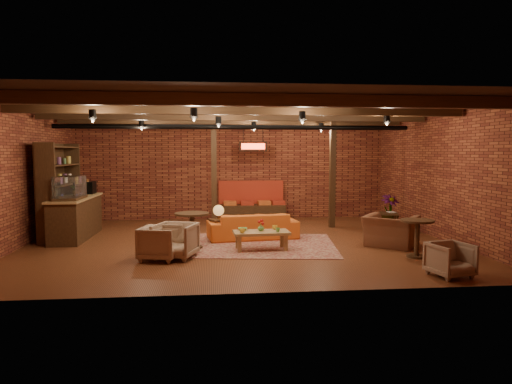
{
  "coord_description": "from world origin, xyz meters",
  "views": [
    {
      "loc": [
        -0.68,
        -10.85,
        2.17
      ],
      "look_at": [
        0.41,
        0.2,
        1.2
      ],
      "focal_mm": 32.0,
      "sensor_mm": 36.0,
      "label": 1
    }
  ],
  "objects": [
    {
      "name": "ceiling_spotlights",
      "position": [
        0.0,
        0.0,
        2.86
      ],
      "size": [
        6.4,
        4.4,
        0.28
      ],
      "primitive_type": null,
      "color": "black",
      "rests_on": "ceiling"
    },
    {
      "name": "service_sign",
      "position": [
        0.6,
        3.1,
        2.35
      ],
      "size": [
        0.86,
        0.06,
        0.3
      ],
      "primitive_type": "cube",
      "color": "#FF3C19",
      "rests_on": "ceiling"
    },
    {
      "name": "post_right",
      "position": [
        2.8,
        2.0,
        1.6
      ],
      "size": [
        0.16,
        0.16,
        3.2
      ],
      "primitive_type": "cube",
      "color": "black",
      "rests_on": "ground"
    },
    {
      "name": "wall_front",
      "position": [
        0.0,
        -4.0,
        1.6
      ],
      "size": [
        10.0,
        0.02,
        3.2
      ],
      "primitive_type": "cube",
      "color": "#5F241B",
      "rests_on": "ground"
    },
    {
      "name": "round_table_left",
      "position": [
        -1.12,
        -0.58,
        0.55
      ],
      "size": [
        0.78,
        0.78,
        0.81
      ],
      "color": "black",
      "rests_on": "floor"
    },
    {
      "name": "round_table_right",
      "position": [
        3.55,
        -1.92,
        0.52
      ],
      "size": [
        0.67,
        0.67,
        0.78
      ],
      "color": "black",
      "rests_on": "floor"
    },
    {
      "name": "armchair_far",
      "position": [
        3.46,
        -3.4,
        0.33
      ],
      "size": [
        0.76,
        0.73,
        0.66
      ],
      "primitive_type": "imported",
      "rotation": [
        0.0,
        0.0,
        0.23
      ],
      "color": "tan",
      "rests_on": "floor"
    },
    {
      "name": "post_left",
      "position": [
        -0.6,
        2.6,
        1.6
      ],
      "size": [
        0.16,
        0.16,
        3.2
      ],
      "primitive_type": "cube",
      "color": "black",
      "rests_on": "ground"
    },
    {
      "name": "plant_tall",
      "position": [
        4.4,
        1.66,
        1.43
      ],
      "size": [
        1.97,
        1.97,
        2.87
      ],
      "primitive_type": "imported",
      "rotation": [
        0.0,
        0.0,
        0.26
      ],
      "color": "#4C7F4C",
      "rests_on": "floor"
    },
    {
      "name": "ceiling",
      "position": [
        0.0,
        0.0,
        3.2
      ],
      "size": [
        10.0,
        8.0,
        0.02
      ],
      "primitive_type": "cube",
      "color": "black",
      "rests_on": "wall_back"
    },
    {
      "name": "side_table_book",
      "position": [
        4.03,
        0.87,
        0.51
      ],
      "size": [
        0.61,
        0.61,
        0.58
      ],
      "rotation": [
        0.0,
        0.0,
        -0.27
      ],
      "color": "black",
      "rests_on": "floor"
    },
    {
      "name": "armchair_right",
      "position": [
        3.43,
        -0.82,
        0.48
      ],
      "size": [
        1.31,
        1.25,
        0.97
      ],
      "primitive_type": "imported",
      "rotation": [
        0.0,
        0.0,
        2.46
      ],
      "color": "brown",
      "rests_on": "floor"
    },
    {
      "name": "ceiling_pipe",
      "position": [
        0.0,
        1.6,
        2.85
      ],
      "size": [
        9.6,
        0.12,
        0.12
      ],
      "primitive_type": "cylinder",
      "rotation": [
        0.0,
        1.57,
        0.0
      ],
      "color": "black",
      "rests_on": "ceiling"
    },
    {
      "name": "sofa",
      "position": [
        0.35,
        0.44,
        0.32
      ],
      "size": [
        2.32,
        1.16,
        0.65
      ],
      "primitive_type": "imported",
      "rotation": [
        0.0,
        0.0,
        3.28
      ],
      "color": "#CD5A1C",
      "rests_on": "floor"
    },
    {
      "name": "ceiling_beams",
      "position": [
        0.0,
        0.0,
        3.08
      ],
      "size": [
        9.8,
        6.4,
        0.22
      ],
      "primitive_type": null,
      "color": "black",
      "rests_on": "ceiling"
    },
    {
      "name": "side_table_lamp",
      "position": [
        -0.51,
        0.45,
        0.66
      ],
      "size": [
        0.55,
        0.55,
        0.86
      ],
      "rotation": [
        0.0,
        0.0,
        0.42
      ],
      "color": "black",
      "rests_on": "floor"
    },
    {
      "name": "wall_left",
      "position": [
        -5.0,
        0.0,
        1.6
      ],
      "size": [
        0.02,
        8.0,
        3.2
      ],
      "primitive_type": "cube",
      "color": "#5F241B",
      "rests_on": "ground"
    },
    {
      "name": "coffee_table",
      "position": [
        0.4,
        -0.9,
        0.38
      ],
      "size": [
        1.26,
        0.67,
        0.67
      ],
      "rotation": [
        0.0,
        0.0,
        0.05
      ],
      "color": "olive",
      "rests_on": "floor"
    },
    {
      "name": "service_counter",
      "position": [
        -4.1,
        1.0,
        0.8
      ],
      "size": [
        0.8,
        2.5,
        1.6
      ],
      "primitive_type": null,
      "color": "black",
      "rests_on": "ground"
    },
    {
      "name": "wall_right",
      "position": [
        5.0,
        0.0,
        1.6
      ],
      "size": [
        0.02,
        8.0,
        3.2
      ],
      "primitive_type": "cube",
      "color": "#5F241B",
      "rests_on": "ground"
    },
    {
      "name": "plant_counter",
      "position": [
        -4.0,
        1.2,
        1.22
      ],
      "size": [
        0.35,
        0.39,
        0.3
      ],
      "primitive_type": "imported",
      "color": "#337F33",
      "rests_on": "service_counter"
    },
    {
      "name": "shelving_hutch",
      "position": [
        -4.5,
        1.1,
        1.2
      ],
      "size": [
        0.52,
        2.0,
        2.4
      ],
      "primitive_type": null,
      "color": "black",
      "rests_on": "ground"
    },
    {
      "name": "armchair_a",
      "position": [
        -1.72,
        -1.63,
        0.38
      ],
      "size": [
        0.85,
        0.88,
        0.76
      ],
      "primitive_type": "imported",
      "rotation": [
        0.0,
        0.0,
        1.33
      ],
      "color": "tan",
      "rests_on": "floor"
    },
    {
      "name": "wall_back",
      "position": [
        0.0,
        4.0,
        1.6
      ],
      "size": [
        10.0,
        0.02,
        3.2
      ],
      "primitive_type": "cube",
      "color": "#5F241B",
      "rests_on": "ground"
    },
    {
      "name": "armchair_b",
      "position": [
        -1.42,
        -1.53,
        0.4
      ],
      "size": [
        0.97,
        0.94,
        0.8
      ],
      "primitive_type": "imported",
      "rotation": [
        0.0,
        0.0,
        -0.31
      ],
      "color": "tan",
      "rests_on": "floor"
    },
    {
      "name": "banquette",
      "position": [
        0.6,
        3.55,
        0.5
      ],
      "size": [
        2.1,
        0.7,
        1.0
      ],
      "primitive_type": null,
      "color": "#AA2E1C",
      "rests_on": "ground"
    },
    {
      "name": "rug",
      "position": [
        0.32,
        -0.36,
        0.01
      ],
      "size": [
        4.06,
        3.3,
        0.01
      ],
      "primitive_type": "cube",
      "rotation": [
        0.0,
        0.0,
        -0.13
      ],
      "color": "maroon",
      "rests_on": "floor"
    },
    {
      "name": "floor",
      "position": [
        0.0,
        0.0,
        0.0
      ],
      "size": [
        10.0,
        10.0,
        0.0
      ],
      "primitive_type": "plane",
      "color": "#3E1D0F",
      "rests_on": "ground"
    }
  ]
}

